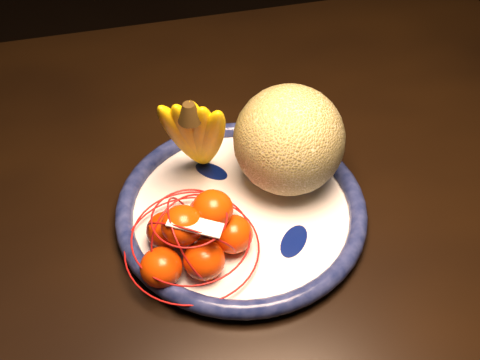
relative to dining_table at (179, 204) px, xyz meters
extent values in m
cube|color=black|center=(0.00, 0.00, 0.06)|extent=(1.54, 0.97, 0.04)
cylinder|color=black|center=(0.66, 0.41, -0.32)|extent=(0.06, 0.06, 0.71)
cylinder|color=white|center=(0.09, -0.11, 0.09)|extent=(0.34, 0.34, 0.01)
torus|color=#050C33|center=(0.09, -0.11, 0.10)|extent=(0.38, 0.38, 0.03)
cylinder|color=white|center=(0.09, -0.11, 0.08)|extent=(0.17, 0.17, 0.01)
ellipsoid|color=#071250|center=(0.15, -0.19, 0.10)|extent=(0.13, 0.14, 0.00)
ellipsoid|color=#071250|center=(0.06, -0.03, 0.10)|extent=(0.12, 0.12, 0.00)
ellipsoid|color=#071250|center=(-0.02, -0.11, 0.10)|extent=(0.12, 0.10, 0.00)
sphere|color=olive|center=(0.17, -0.06, 0.18)|extent=(0.17, 0.17, 0.17)
ellipsoid|color=#FBB800|center=(0.02, -0.03, 0.19)|extent=(0.11, 0.10, 0.18)
ellipsoid|color=#FBB800|center=(0.03, -0.03, 0.19)|extent=(0.09, 0.11, 0.19)
ellipsoid|color=#FBB800|center=(0.04, -0.03, 0.19)|extent=(0.07, 0.10, 0.19)
ellipsoid|color=#FBB800|center=(0.05, -0.04, 0.19)|extent=(0.05, 0.11, 0.19)
ellipsoid|color=#FBB800|center=(0.05, -0.04, 0.19)|extent=(0.06, 0.12, 0.18)
cone|color=black|center=(0.04, -0.04, 0.27)|extent=(0.03, 0.03, 0.03)
ellipsoid|color=#F13400|center=(-0.04, -0.21, 0.12)|extent=(0.06, 0.06, 0.05)
ellipsoid|color=#F13400|center=(0.02, -0.21, 0.12)|extent=(0.06, 0.06, 0.05)
ellipsoid|color=#F13400|center=(0.06, -0.18, 0.12)|extent=(0.06, 0.06, 0.05)
ellipsoid|color=#F13400|center=(-0.03, -0.15, 0.12)|extent=(0.06, 0.06, 0.05)
ellipsoid|color=#F13400|center=(0.03, -0.14, 0.12)|extent=(0.06, 0.06, 0.05)
ellipsoid|color=#F13400|center=(-0.01, -0.18, 0.16)|extent=(0.06, 0.06, 0.05)
ellipsoid|color=#F13400|center=(0.04, -0.16, 0.16)|extent=(0.06, 0.06, 0.05)
torus|color=#A40F0E|center=(0.00, -0.18, 0.11)|extent=(0.22, 0.22, 0.00)
torus|color=#A40F0E|center=(0.00, -0.18, 0.13)|extent=(0.19, 0.19, 0.00)
torus|color=#A40F0E|center=(0.00, -0.18, 0.17)|extent=(0.12, 0.12, 0.00)
torus|color=#A40F0E|center=(0.00, -0.18, 0.13)|extent=(0.14, 0.11, 0.12)
torus|color=#A40F0E|center=(0.00, -0.18, 0.13)|extent=(0.06, 0.13, 0.12)
torus|color=#A40F0E|center=(0.00, -0.18, 0.13)|extent=(0.14, 0.11, 0.12)
cube|color=white|center=(0.01, -0.20, 0.18)|extent=(0.08, 0.05, 0.01)
camera|label=1|loc=(-0.03, -0.69, 0.78)|focal=45.00mm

